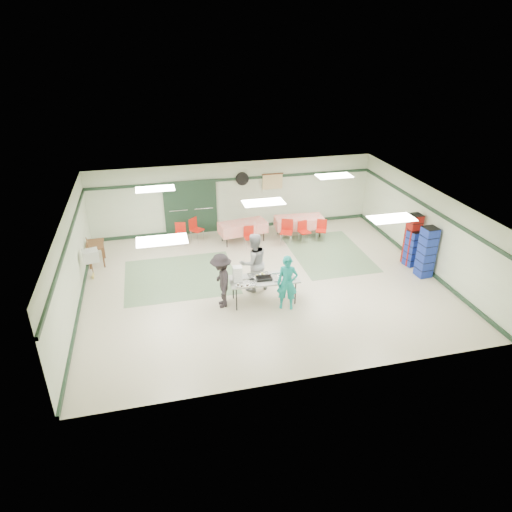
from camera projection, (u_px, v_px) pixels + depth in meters
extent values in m
plane|color=#C0B39A|center=(263.00, 283.00, 14.38)|extent=(11.00, 11.00, 0.00)
plane|color=silver|center=(263.00, 202.00, 13.17)|extent=(11.00, 11.00, 0.00)
plane|color=#B8C2A5|center=(235.00, 196.00, 17.69)|extent=(11.00, 0.00, 11.00)
plane|color=#B8C2A5|center=(314.00, 330.00, 9.86)|extent=(11.00, 0.00, 11.00)
plane|color=#B8C2A5|center=(71.00, 264.00, 12.63)|extent=(0.00, 9.00, 9.00)
plane|color=#B8C2A5|center=(426.00, 227.00, 14.92)|extent=(0.00, 9.00, 9.00)
cube|color=#1B3222|center=(234.00, 179.00, 17.35)|extent=(11.00, 0.06, 0.10)
cube|color=#1B3222|center=(235.00, 227.00, 18.24)|extent=(11.00, 0.06, 0.12)
cube|color=#1B3222|center=(68.00, 241.00, 12.32)|extent=(0.06, 9.00, 0.10)
cube|color=#1B3222|center=(80.00, 303.00, 13.21)|extent=(0.06, 9.00, 0.12)
cube|color=#1B3222|center=(429.00, 207.00, 14.60)|extent=(0.06, 9.00, 0.10)
cube|color=#1B3222|center=(419.00, 263.00, 15.49)|extent=(0.06, 9.00, 0.12)
cube|color=gray|center=(180.00, 277.00, 14.72)|extent=(3.50, 3.00, 0.01)
cube|color=gray|center=(328.00, 253.00, 16.26)|extent=(2.50, 3.50, 0.01)
cube|color=#969895|center=(178.00, 209.00, 17.31)|extent=(0.90, 0.06, 2.10)
cube|color=#969895|center=(203.00, 207.00, 17.51)|extent=(0.90, 0.06, 2.10)
cube|color=#1B3222|center=(191.00, 208.00, 17.39)|extent=(2.00, 0.03, 2.15)
cylinder|color=black|center=(242.00, 179.00, 17.39)|extent=(0.50, 0.10, 0.50)
cube|color=#DBC388|center=(272.00, 182.00, 17.73)|extent=(0.80, 0.02, 0.60)
cube|color=#9E9F9A|center=(264.00, 279.00, 13.08)|extent=(2.01, 0.88, 0.04)
cylinder|color=black|center=(237.00, 299.00, 12.82)|extent=(0.04, 0.04, 0.72)
cylinder|color=black|center=(295.00, 293.00, 13.12)|extent=(0.04, 0.04, 0.72)
cylinder|color=black|center=(233.00, 288.00, 13.38)|extent=(0.04, 0.04, 0.72)
cylinder|color=black|center=(290.00, 282.00, 13.68)|extent=(0.04, 0.04, 0.72)
cube|color=silver|center=(283.00, 277.00, 13.12)|extent=(0.65, 0.50, 0.02)
cube|color=silver|center=(259.00, 277.00, 13.15)|extent=(0.63, 0.49, 0.02)
cube|color=silver|center=(245.00, 284.00, 12.79)|extent=(0.61, 0.47, 0.02)
cube|color=black|center=(264.00, 278.00, 13.01)|extent=(0.46, 0.30, 0.08)
cube|color=white|center=(238.00, 274.00, 12.84)|extent=(0.26, 0.24, 0.46)
imported|color=teal|center=(287.00, 283.00, 12.75)|extent=(0.68, 0.56, 1.61)
imported|color=gray|center=(254.00, 262.00, 13.62)|extent=(1.03, 0.88, 1.84)
imported|color=black|center=(221.00, 281.00, 12.84)|extent=(0.64, 1.07, 1.63)
cube|color=red|center=(299.00, 218.00, 17.33)|extent=(1.86, 0.89, 0.05)
cube|color=red|center=(299.00, 222.00, 17.42)|extent=(1.86, 0.91, 0.40)
cylinder|color=black|center=(281.00, 231.00, 17.12)|extent=(0.04, 0.04, 0.72)
cylinder|color=black|center=(320.00, 229.00, 17.35)|extent=(0.04, 0.04, 0.72)
cylinder|color=black|center=(278.00, 225.00, 17.65)|extent=(0.04, 0.04, 0.72)
cylinder|color=black|center=(316.00, 223.00, 17.89)|extent=(0.04, 0.04, 0.72)
cube|color=red|center=(243.00, 223.00, 16.87)|extent=(1.84, 1.00, 0.05)
cube|color=red|center=(243.00, 228.00, 16.96)|extent=(1.84, 1.02, 0.40)
cylinder|color=black|center=(227.00, 238.00, 16.56)|extent=(0.04, 0.04, 0.72)
cylinder|color=black|center=(264.00, 232.00, 17.04)|extent=(0.04, 0.04, 0.72)
cylinder|color=black|center=(222.00, 232.00, 17.05)|extent=(0.04, 0.04, 0.72)
cylinder|color=black|center=(258.00, 227.00, 17.53)|extent=(0.04, 0.04, 0.72)
cube|color=red|center=(304.00, 232.00, 16.91)|extent=(0.45, 0.45, 0.04)
cube|color=red|center=(302.00, 225.00, 16.96)|extent=(0.38, 0.12, 0.38)
cylinder|color=silver|center=(303.00, 240.00, 16.83)|extent=(0.02, 0.02, 0.40)
cylinder|color=silver|center=(310.00, 238.00, 16.94)|extent=(0.02, 0.02, 0.40)
cylinder|color=silver|center=(299.00, 237.00, 17.07)|extent=(0.02, 0.02, 0.40)
cylinder|color=silver|center=(306.00, 235.00, 17.19)|extent=(0.02, 0.02, 0.40)
cube|color=red|center=(286.00, 232.00, 16.74)|extent=(0.57, 0.57, 0.04)
cube|color=red|center=(287.00, 224.00, 16.80)|extent=(0.41, 0.21, 0.43)
cylinder|color=silver|center=(281.00, 240.00, 16.73)|extent=(0.02, 0.02, 0.46)
cylinder|color=silver|center=(290.00, 241.00, 16.67)|extent=(0.02, 0.02, 0.46)
cylinder|color=silver|center=(282.00, 236.00, 17.03)|extent=(0.02, 0.02, 0.46)
cylinder|color=silver|center=(291.00, 237.00, 16.97)|extent=(0.02, 0.02, 0.46)
cube|color=red|center=(321.00, 231.00, 17.05)|extent=(0.50, 0.50, 0.04)
cube|color=red|center=(322.00, 224.00, 17.11)|extent=(0.36, 0.19, 0.37)
cylinder|color=silver|center=(316.00, 237.00, 17.04)|extent=(0.02, 0.02, 0.39)
cylinder|color=silver|center=(324.00, 238.00, 16.99)|extent=(0.02, 0.02, 0.39)
cylinder|color=silver|center=(317.00, 234.00, 17.31)|extent=(0.02, 0.02, 0.39)
cylinder|color=silver|center=(325.00, 235.00, 17.25)|extent=(0.02, 0.02, 0.39)
cube|color=red|center=(250.00, 238.00, 16.48)|extent=(0.38, 0.38, 0.04)
cube|color=red|center=(249.00, 231.00, 16.53)|extent=(0.38, 0.04, 0.38)
cylinder|color=silver|center=(247.00, 245.00, 16.41)|extent=(0.02, 0.02, 0.39)
cylinder|color=silver|center=(255.00, 244.00, 16.48)|extent=(0.02, 0.02, 0.39)
cylinder|color=silver|center=(245.00, 242.00, 16.67)|extent=(0.02, 0.02, 0.39)
cylinder|color=silver|center=(253.00, 241.00, 16.74)|extent=(0.02, 0.02, 0.39)
cube|color=red|center=(197.00, 230.00, 17.00)|extent=(0.58, 0.58, 0.04)
cube|color=red|center=(193.00, 223.00, 16.99)|extent=(0.33, 0.31, 0.41)
cylinder|color=silver|center=(198.00, 238.00, 16.90)|extent=(0.02, 0.02, 0.43)
cylinder|color=silver|center=(204.00, 235.00, 17.15)|extent=(0.02, 0.02, 0.43)
cylinder|color=silver|center=(191.00, 236.00, 17.07)|extent=(0.02, 0.02, 0.43)
cylinder|color=silver|center=(197.00, 233.00, 17.31)|extent=(0.02, 0.02, 0.43)
cube|color=red|center=(180.00, 234.00, 16.71)|extent=(0.46, 0.46, 0.04)
cube|color=red|center=(180.00, 227.00, 16.77)|extent=(0.38, 0.13, 0.38)
cylinder|color=silver|center=(176.00, 242.00, 16.67)|extent=(0.02, 0.02, 0.40)
cylinder|color=silver|center=(184.00, 242.00, 16.67)|extent=(0.02, 0.02, 0.40)
cylinder|color=silver|center=(177.00, 238.00, 16.95)|extent=(0.02, 0.02, 0.40)
cylinder|color=silver|center=(185.00, 238.00, 16.95)|extent=(0.02, 0.02, 0.40)
cube|color=navy|center=(412.00, 248.00, 15.19)|extent=(0.46, 0.46, 1.26)
cube|color=maroon|center=(412.00, 240.00, 15.16)|extent=(0.41, 0.41, 1.79)
cube|color=navy|center=(427.00, 252.00, 14.41)|extent=(0.46, 0.46, 1.69)
cube|color=brown|center=(95.00, 244.00, 15.24)|extent=(0.60, 0.89, 0.05)
cube|color=brown|center=(89.00, 260.00, 15.05)|extent=(0.05, 0.05, 0.70)
cube|color=brown|center=(103.00, 258.00, 15.16)|extent=(0.05, 0.05, 0.70)
cube|color=brown|center=(90.00, 251.00, 15.66)|extent=(0.05, 0.05, 0.70)
cube|color=brown|center=(104.00, 249.00, 15.77)|extent=(0.05, 0.05, 0.70)
cube|color=beige|center=(91.00, 256.00, 14.02)|extent=(0.53, 0.48, 0.36)
cylinder|color=brown|center=(90.00, 256.00, 14.40)|extent=(0.07, 0.23, 1.41)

